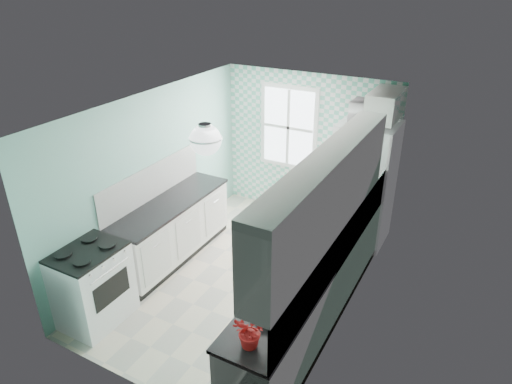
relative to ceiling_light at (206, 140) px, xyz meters
The scene contains 26 objects.
floor 2.47m from the ceiling_light, 90.00° to the left, with size 3.00×4.40×0.02m, color beige.
ceiling 0.82m from the ceiling_light, 90.00° to the left, with size 3.00×4.40×0.02m, color white.
wall_back 3.20m from the ceiling_light, 90.00° to the left, with size 3.00×0.02×2.50m, color #7CBAAB.
wall_front 1.77m from the ceiling_light, 90.00° to the right, with size 3.00×0.02×2.50m, color #7CBAAB.
wall_left 2.02m from the ceiling_light, 152.09° to the left, with size 0.02×4.40×2.50m, color #7CBAAB.
wall_right 2.02m from the ceiling_light, 27.91° to the left, with size 0.02×4.40×2.50m, color #7CBAAB.
accent_wall 3.17m from the ceiling_light, 90.00° to the left, with size 3.00×0.01×2.50m, color #68C6A9.
window 3.08m from the ceiling_light, 96.74° to the left, with size 1.04×0.05×1.44m.
backsplash_right 1.91m from the ceiling_light, 15.05° to the left, with size 0.02×3.60×0.51m, color white.
backsplash_left 2.00m from the ceiling_light, 154.02° to the left, with size 0.02×2.15×0.51m, color white.
upper_cabinets_right 1.41m from the ceiling_light, ahead, with size 0.33×3.20×0.90m, color white.
upper_cabinet_fridge 2.93m from the ceiling_light, 63.70° to the left, with size 0.40×0.74×0.40m, color white.
ceiling_light is the anchor object (origin of this frame).
base_cabinets_right 2.26m from the ceiling_light, 18.43° to the left, with size 0.60×3.60×0.90m, color white.
countertop_right 1.88m from the ceiling_light, 18.65° to the left, with size 0.63×3.60×0.04m, color black.
base_cabinets_left 2.34m from the ceiling_light, 148.86° to the left, with size 0.60×2.15×0.90m, color white.
countertop_left 1.97m from the ceiling_light, 148.54° to the left, with size 0.63×2.15×0.04m, color black.
fridge 3.12m from the ceiling_light, 66.81° to the left, with size 0.85×0.84×1.95m.
stove 2.32m from the ceiling_light, 145.09° to the right, with size 0.66×0.83×1.00m.
sink 2.35m from the ceiling_light, 50.44° to the left, with size 0.52×0.43×0.53m.
rug 2.76m from the ceiling_light, 75.32° to the left, with size 0.74×1.06×0.02m, color maroon.
dish_towel 2.25m from the ceiling_light, 46.28° to the left, with size 0.02×0.24×0.36m, color #57A797.
fruit_bowl 1.97m from the ceiling_light, 33.07° to the right, with size 0.29×0.29×0.07m, color silver.
potted_plant 2.07m from the ceiling_light, 44.22° to the right, with size 0.30×0.26×0.33m, color #B12914.
soap_bottle 2.40m from the ceiling_light, 51.95° to the left, with size 0.09×0.09×0.19m, color #A6C3CE.
microwave 2.83m from the ceiling_light, 66.81° to the left, with size 0.57×0.39×0.32m, color white.
Camera 1 is at (2.69, -4.63, 3.99)m, focal length 32.00 mm.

